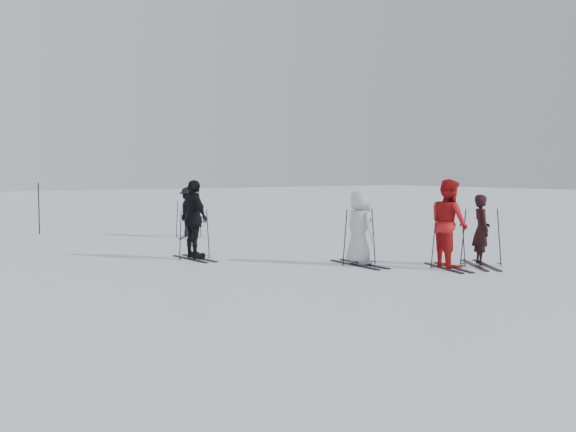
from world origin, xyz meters
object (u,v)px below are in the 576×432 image
object	(u,v)px
skier_near_dark	(481,231)
skier_grey	(359,228)
skier_uphill_left	(194,220)
piste_marker	(39,208)
skier_red	(449,225)
skier_uphill_far	(189,212)

from	to	relation	value
skier_near_dark	skier_grey	distance (m)	2.71
skier_uphill_left	piste_marker	size ratio (longest dim) A/B	1.08
skier_near_dark	piste_marker	size ratio (longest dim) A/B	0.90
skier_red	skier_uphill_left	bearing A→B (deg)	59.73
skier_red	skier_uphill_left	xyz separation A→B (m)	(-3.92, 4.46, -0.02)
skier_near_dark	skier_grey	world-z (taller)	skier_grey
skier_near_dark	skier_grey	bearing A→B (deg)	86.29
skier_grey	piste_marker	bearing A→B (deg)	23.24
piste_marker	skier_red	bearing A→B (deg)	-67.11
skier_uphill_left	skier_red	bearing A→B (deg)	-141.41
skier_uphill_left	piste_marker	distance (m)	8.70
skier_near_dark	skier_uphill_left	xyz separation A→B (m)	(-4.80, 4.62, 0.15)
skier_grey	skier_uphill_far	size ratio (longest dim) A/B	1.04
skier_uphill_left	piste_marker	xyz separation A→B (m)	(-1.57, 8.55, -0.07)
skier_uphill_left	skier_near_dark	bearing A→B (deg)	-136.62
skier_red	piste_marker	xyz separation A→B (m)	(-5.49, 13.01, -0.09)
skier_uphill_left	skier_uphill_far	bearing A→B (deg)	-26.90
skier_uphill_far	piste_marker	distance (m)	5.25
skier_near_dark	piste_marker	xyz separation A→B (m)	(-6.37, 13.17, 0.09)
piste_marker	skier_near_dark	bearing A→B (deg)	-64.17
skier_near_dark	skier_red	xyz separation A→B (m)	(-0.88, 0.16, 0.17)
skier_near_dark	skier_uphill_left	bearing A→B (deg)	79.60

